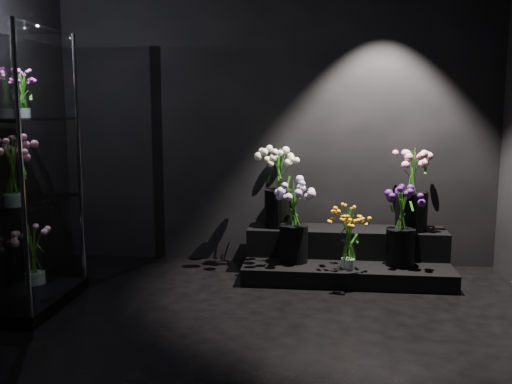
# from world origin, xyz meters

# --- Properties ---
(floor) EXTENTS (4.00, 4.00, 0.00)m
(floor) POSITION_xyz_m (0.00, 0.00, 0.00)
(floor) COLOR black
(floor) RESTS_ON ground
(wall_back) EXTENTS (4.00, 0.00, 4.00)m
(wall_back) POSITION_xyz_m (0.00, 2.00, 1.40)
(wall_back) COLOR black
(wall_back) RESTS_ON floor
(wall_front) EXTENTS (4.00, 0.00, 4.00)m
(wall_front) POSITION_xyz_m (0.00, -2.00, 1.40)
(wall_front) COLOR black
(wall_front) RESTS_ON floor
(display_riser) EXTENTS (1.73, 0.77, 0.39)m
(display_riser) POSITION_xyz_m (0.65, 1.65, 0.16)
(display_riser) COLOR black
(display_riser) RESTS_ON floor
(display_case) EXTENTS (0.55, 0.91, 2.00)m
(display_case) POSITION_xyz_m (-1.71, 0.59, 1.00)
(display_case) COLOR black
(display_case) RESTS_ON floor
(bouquet_orange_bells) EXTENTS (0.31, 0.31, 0.50)m
(bouquet_orange_bells) POSITION_xyz_m (0.66, 1.34, 0.40)
(bouquet_orange_bells) COLOR white
(bouquet_orange_bells) RESTS_ON display_riser
(bouquet_lilac) EXTENTS (0.49, 0.49, 0.69)m
(bouquet_lilac) POSITION_xyz_m (0.20, 1.48, 0.55)
(bouquet_lilac) COLOR black
(bouquet_lilac) RESTS_ON display_riser
(bouquet_purple) EXTENTS (0.34, 0.34, 0.68)m
(bouquet_purple) POSITION_xyz_m (1.09, 1.47, 0.52)
(bouquet_purple) COLOR black
(bouquet_purple) RESTS_ON display_riser
(bouquet_cream_roses) EXTENTS (0.37, 0.37, 0.70)m
(bouquet_cream_roses) POSITION_xyz_m (0.06, 1.76, 0.78)
(bouquet_cream_roses) COLOR black
(bouquet_cream_roses) RESTS_ON display_riser
(bouquet_pink_roses) EXTENTS (0.45, 0.45, 0.71)m
(bouquet_pink_roses) POSITION_xyz_m (1.21, 1.74, 0.79)
(bouquet_pink_roses) COLOR black
(bouquet_pink_roses) RESTS_ON display_riser
(bouquet_case_pink) EXTENTS (0.40, 0.40, 0.47)m
(bouquet_case_pink) POSITION_xyz_m (-1.66, 0.40, 1.03)
(bouquet_case_pink) COLOR white
(bouquet_case_pink) RESTS_ON display_case
(bouquet_case_magenta) EXTENTS (0.20, 0.20, 0.36)m
(bouquet_case_magenta) POSITION_xyz_m (-1.76, 0.77, 1.56)
(bouquet_case_magenta) COLOR white
(bouquet_case_magenta) RESTS_ON display_case
(bouquet_case_base_pink) EXTENTS (0.40, 0.40, 0.47)m
(bouquet_case_base_pink) POSITION_xyz_m (-1.77, 0.81, 0.34)
(bouquet_case_base_pink) COLOR white
(bouquet_case_base_pink) RESTS_ON display_case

